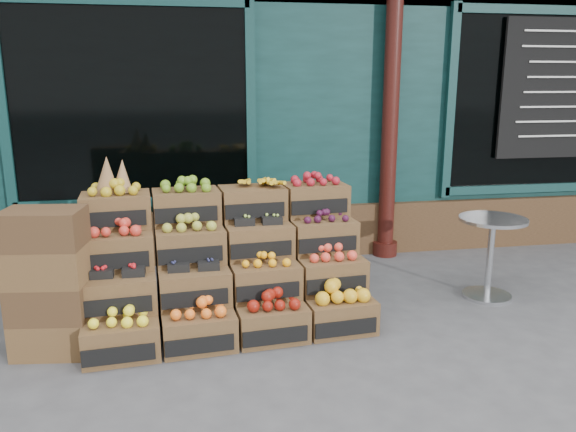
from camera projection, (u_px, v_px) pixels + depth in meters
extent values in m
plane|color=#48484A|center=(328.00, 339.00, 4.45)|extent=(60.00, 60.00, 0.00)
cube|color=#0E302F|center=(250.00, 55.00, 8.86)|extent=(12.00, 6.00, 4.80)
cube|color=#0E302F|center=(281.00, 127.00, 6.25)|extent=(12.00, 0.12, 3.00)
cube|color=#452E1B|center=(283.00, 232.00, 6.47)|extent=(12.00, 0.18, 0.60)
cube|color=black|center=(131.00, 105.00, 5.85)|extent=(2.40, 0.06, 2.00)
cube|color=black|center=(547.00, 102.00, 6.67)|extent=(2.40, 0.06, 2.00)
cylinder|color=#340F0C|center=(390.00, 117.00, 6.24)|extent=(0.18, 0.18, 3.20)
cube|color=black|center=(553.00, 89.00, 6.56)|extent=(1.30, 0.04, 1.60)
cube|color=brown|center=(122.00, 339.00, 4.15)|extent=(0.58, 0.43, 0.27)
cube|color=black|center=(121.00, 355.00, 3.96)|extent=(0.51, 0.06, 0.12)
cube|color=yellow|center=(120.00, 316.00, 4.11)|extent=(0.46, 0.33, 0.09)
cube|color=brown|center=(199.00, 330.00, 4.29)|extent=(0.58, 0.43, 0.27)
cube|color=black|center=(202.00, 345.00, 4.11)|extent=(0.51, 0.06, 0.12)
cube|color=orange|center=(198.00, 308.00, 4.25)|extent=(0.46, 0.33, 0.10)
cube|color=brown|center=(272.00, 322.00, 4.44)|extent=(0.58, 0.43, 0.27)
cube|color=black|center=(278.00, 336.00, 4.25)|extent=(0.51, 0.06, 0.12)
cube|color=maroon|center=(271.00, 300.00, 4.39)|extent=(0.46, 0.33, 0.10)
cube|color=brown|center=(339.00, 315.00, 4.58)|extent=(0.58, 0.43, 0.27)
cube|color=black|center=(348.00, 328.00, 4.40)|extent=(0.51, 0.06, 0.12)
cube|color=gold|center=(340.00, 291.00, 4.53)|extent=(0.46, 0.33, 0.13)
cube|color=brown|center=(120.00, 293.00, 4.30)|extent=(0.58, 0.43, 0.27)
cube|color=black|center=(119.00, 306.00, 4.12)|extent=(0.51, 0.06, 0.12)
cube|color=red|center=(118.00, 274.00, 4.27)|extent=(0.46, 0.33, 0.04)
cube|color=brown|center=(195.00, 286.00, 4.45)|extent=(0.58, 0.43, 0.27)
cube|color=black|center=(197.00, 299.00, 4.26)|extent=(0.51, 0.06, 0.12)
cube|color=#23254A|center=(194.00, 268.00, 4.41)|extent=(0.46, 0.33, 0.03)
cube|color=brown|center=(265.00, 280.00, 4.59)|extent=(0.58, 0.43, 0.27)
cube|color=black|center=(270.00, 292.00, 4.41)|extent=(0.51, 0.06, 0.12)
cube|color=#FFA312|center=(265.00, 259.00, 4.55)|extent=(0.46, 0.33, 0.07)
cube|color=brown|center=(331.00, 274.00, 4.74)|extent=(0.58, 0.43, 0.27)
cube|color=black|center=(339.00, 285.00, 4.55)|extent=(0.51, 0.06, 0.12)
cube|color=#ED432F|center=(331.00, 253.00, 4.69)|extent=(0.46, 0.33, 0.09)
cube|color=brown|center=(118.00, 250.00, 4.46)|extent=(0.58, 0.43, 0.27)
cube|color=black|center=(117.00, 261.00, 4.27)|extent=(0.51, 0.06, 0.12)
cube|color=red|center=(116.00, 228.00, 4.41)|extent=(0.46, 0.33, 0.09)
cube|color=brown|center=(190.00, 245.00, 4.60)|extent=(0.58, 0.43, 0.27)
cube|color=black|center=(193.00, 255.00, 4.42)|extent=(0.51, 0.06, 0.12)
cube|color=#9A9D35|center=(189.00, 223.00, 4.56)|extent=(0.46, 0.33, 0.09)
cube|color=brown|center=(258.00, 240.00, 4.74)|extent=(0.58, 0.43, 0.27)
cube|color=black|center=(264.00, 250.00, 4.56)|extent=(0.51, 0.06, 0.12)
cube|color=#9ABE4A|center=(258.00, 222.00, 4.71)|extent=(0.46, 0.33, 0.03)
cube|color=brown|center=(322.00, 235.00, 4.89)|extent=(0.58, 0.43, 0.27)
cube|color=black|center=(330.00, 245.00, 4.71)|extent=(0.51, 0.06, 0.12)
cube|color=#390F2A|center=(323.00, 216.00, 4.85)|extent=(0.46, 0.33, 0.07)
cube|color=brown|center=(116.00, 210.00, 4.61)|extent=(0.58, 0.43, 0.27)
cube|color=black|center=(116.00, 219.00, 4.43)|extent=(0.51, 0.06, 0.12)
cube|color=#B3961B|center=(115.00, 188.00, 4.57)|extent=(0.46, 0.33, 0.09)
cube|color=brown|center=(186.00, 206.00, 4.75)|extent=(0.58, 0.43, 0.27)
cube|color=black|center=(189.00, 215.00, 4.57)|extent=(0.51, 0.06, 0.12)
cube|color=olive|center=(185.00, 185.00, 4.71)|extent=(0.46, 0.33, 0.09)
cube|color=brown|center=(252.00, 203.00, 4.90)|extent=(0.58, 0.43, 0.27)
cube|color=black|center=(257.00, 211.00, 4.71)|extent=(0.51, 0.06, 0.12)
cube|color=gold|center=(252.00, 182.00, 4.86)|extent=(0.46, 0.33, 0.08)
cube|color=brown|center=(315.00, 199.00, 5.04)|extent=(0.58, 0.43, 0.27)
cube|color=black|center=(322.00, 207.00, 4.86)|extent=(0.51, 0.06, 0.12)
cube|color=#A41927|center=(315.00, 179.00, 5.00)|extent=(0.46, 0.33, 0.08)
cube|color=#452E1B|center=(231.00, 315.00, 4.58)|extent=(2.29, 0.57, 0.27)
cube|color=#452E1B|center=(226.00, 289.00, 4.77)|extent=(2.29, 0.57, 0.55)
cube|color=#452E1B|center=(222.00, 265.00, 4.96)|extent=(2.29, 0.57, 0.82)
cone|color=olive|center=(107.00, 175.00, 4.53)|extent=(0.19, 0.19, 0.32)
cone|color=olive|center=(122.00, 176.00, 4.60)|extent=(0.17, 0.17, 0.27)
cube|color=brown|center=(55.00, 335.00, 4.22)|extent=(0.60, 0.45, 0.28)
cube|color=#452E1B|center=(51.00, 300.00, 4.15)|extent=(0.60, 0.45, 0.28)
cube|color=brown|center=(47.00, 265.00, 4.09)|extent=(0.60, 0.45, 0.28)
cube|color=#452E1B|center=(43.00, 228.00, 4.03)|extent=(0.60, 0.45, 0.28)
cylinder|color=silver|center=(486.00, 295.00, 5.32)|extent=(0.45, 0.45, 0.03)
cylinder|color=silver|center=(490.00, 259.00, 5.24)|extent=(0.06, 0.06, 0.74)
cylinder|color=silver|center=(493.00, 219.00, 5.15)|extent=(0.62, 0.62, 0.03)
imported|color=#1A5B23|center=(155.00, 179.00, 6.55)|extent=(0.67, 0.48, 1.75)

